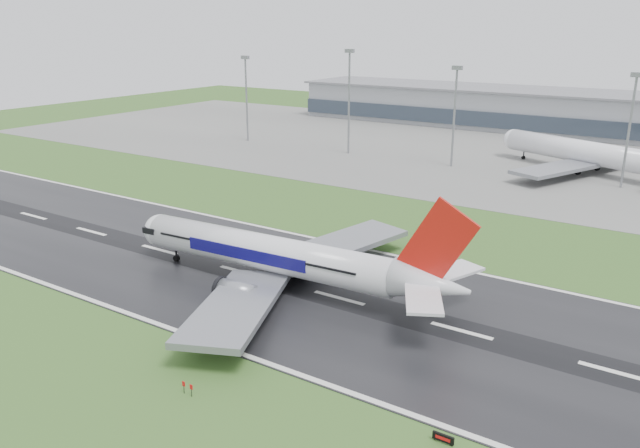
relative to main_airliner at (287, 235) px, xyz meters
The scene contains 11 objects.
ground 12.89m from the main_airliner, ahead, with size 520.00×520.00×0.00m, color #2E541E.
runway 12.85m from the main_airliner, ahead, with size 400.00×45.00×0.10m, color black.
apron 126.62m from the main_airliner, 85.80° to the left, with size 400.00×130.00×0.08m, color slate.
terminal 186.20m from the main_airliner, 87.15° to the left, with size 240.00×36.00×15.00m, color gray.
main_airliner is the anchor object (origin of this frame).
parked_airliner 116.86m from the main_airliner, 78.93° to the left, with size 62.41×58.11×18.29m, color white, non-canonical shape.
runway_sign 44.42m from the main_airliner, 32.47° to the right, with size 2.30×0.26×1.04m, color black, non-canonical shape.
floodmast_0 136.71m from the main_airliner, 132.34° to the left, with size 0.64×0.64×29.03m, color gray.
floodmast_1 112.52m from the main_airliner, 115.96° to the left, with size 0.64×0.64×32.15m, color gray.
floodmast_2 101.95m from the main_airliner, 97.41° to the left, with size 0.64×0.64×28.26m, color gray.
floodmast_3 106.62m from the main_airliner, 71.46° to the left, with size 0.64×0.64×28.22m, color gray.
Camera 1 is at (47.13, -76.82, 40.76)m, focal length 35.43 mm.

